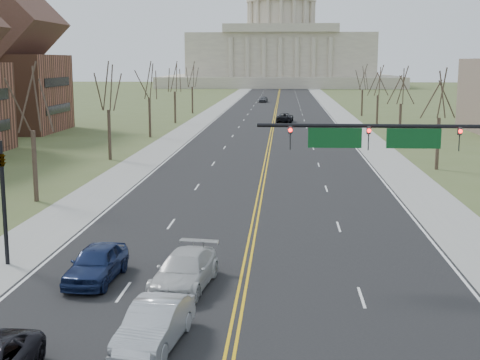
# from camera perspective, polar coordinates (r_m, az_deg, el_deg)

# --- Properties ---
(road) EXTENTS (20.00, 380.00, 0.01)m
(road) POSITION_cam_1_polar(r_m,az_deg,el_deg) (127.00, 3.03, 5.74)
(road) COLOR black
(road) RESTS_ON ground
(cross_road) EXTENTS (120.00, 14.00, 0.01)m
(cross_road) POSITION_cam_1_polar(r_m,az_deg,el_deg) (24.65, -0.52, -12.93)
(cross_road) COLOR black
(cross_road) RESTS_ON ground
(sidewalk_left) EXTENTS (4.00, 380.00, 0.03)m
(sidewalk_left) POSITION_cam_1_polar(r_m,az_deg,el_deg) (127.72, -2.38, 5.78)
(sidewalk_left) COLOR gray
(sidewalk_left) RESTS_ON ground
(sidewalk_right) EXTENTS (4.00, 380.00, 0.03)m
(sidewalk_right) POSITION_cam_1_polar(r_m,az_deg,el_deg) (127.40, 8.46, 5.67)
(sidewalk_right) COLOR gray
(sidewalk_right) RESTS_ON ground
(center_line) EXTENTS (0.42, 380.00, 0.01)m
(center_line) POSITION_cam_1_polar(r_m,az_deg,el_deg) (127.00, 3.03, 5.75)
(center_line) COLOR gold
(center_line) RESTS_ON road
(edge_line_left) EXTENTS (0.15, 380.00, 0.01)m
(edge_line_left) POSITION_cam_1_polar(r_m,az_deg,el_deg) (127.51, -1.40, 5.78)
(edge_line_left) COLOR silver
(edge_line_left) RESTS_ON road
(edge_line_right) EXTENTS (0.15, 380.00, 0.01)m
(edge_line_right) POSITION_cam_1_polar(r_m,az_deg,el_deg) (127.24, 7.47, 5.69)
(edge_line_right) COLOR silver
(edge_line_right) RESTS_ON road
(capitol) EXTENTS (90.00, 60.00, 50.00)m
(capitol) POSITION_cam_1_polar(r_m,az_deg,el_deg) (266.58, 3.50, 11.07)
(capitol) COLOR beige
(capitol) RESTS_ON ground
(signal_mast) EXTENTS (12.12, 0.44, 7.20)m
(signal_mast) POSITION_cam_1_polar(r_m,az_deg,el_deg) (30.90, 14.46, 2.56)
(signal_mast) COLOR black
(signal_mast) RESTS_ON ground
(signal_left) EXTENTS (0.32, 0.36, 6.00)m
(signal_left) POSITION_cam_1_polar(r_m,az_deg,el_deg) (33.43, -19.57, -0.71)
(signal_left) COLOR black
(signal_left) RESTS_ON ground
(tree_l_0) EXTENTS (3.96, 3.96, 9.00)m
(tree_l_0) POSITION_cam_1_polar(r_m,az_deg,el_deg) (47.91, -17.39, 6.41)
(tree_l_0) COLOR #3C2C23
(tree_l_0) RESTS_ON ground
(tree_r_1) EXTENTS (3.74, 3.74, 8.50)m
(tree_r_1) POSITION_cam_1_polar(r_m,az_deg,el_deg) (62.24, 16.71, 6.83)
(tree_r_1) COLOR #3C2C23
(tree_r_1) RESTS_ON ground
(tree_l_1) EXTENTS (3.96, 3.96, 9.00)m
(tree_l_1) POSITION_cam_1_polar(r_m,az_deg,el_deg) (66.93, -11.21, 7.60)
(tree_l_1) COLOR #3C2C23
(tree_l_1) RESTS_ON ground
(tree_r_2) EXTENTS (3.74, 3.74, 8.50)m
(tree_r_2) POSITION_cam_1_polar(r_m,az_deg,el_deg) (81.85, 13.62, 7.66)
(tree_r_2) COLOR #3C2C23
(tree_r_2) RESTS_ON ground
(tree_l_2) EXTENTS (3.96, 3.96, 9.00)m
(tree_l_2) POSITION_cam_1_polar(r_m,az_deg,el_deg) (86.40, -7.78, 8.22)
(tree_l_2) COLOR #3C2C23
(tree_l_2) RESTS_ON ground
(tree_r_3) EXTENTS (3.74, 3.74, 8.50)m
(tree_r_3) POSITION_cam_1_polar(r_m,az_deg,el_deg) (101.60, 11.72, 8.16)
(tree_r_3) COLOR #3C2C23
(tree_r_3) RESTS_ON ground
(tree_l_3) EXTENTS (3.96, 3.96, 9.00)m
(tree_l_3) POSITION_cam_1_polar(r_m,az_deg,el_deg) (106.06, -5.60, 8.60)
(tree_l_3) COLOR #3C2C23
(tree_l_3) RESTS_ON ground
(tree_r_4) EXTENTS (3.74, 3.74, 8.50)m
(tree_r_4) POSITION_cam_1_polar(r_m,az_deg,el_deg) (121.44, 10.43, 8.49)
(tree_r_4) COLOR #3C2C23
(tree_r_4) RESTS_ON ground
(tree_l_4) EXTENTS (3.96, 3.96, 9.00)m
(tree_l_4) POSITION_cam_1_polar(r_m,az_deg,el_deg) (125.83, -4.11, 8.85)
(tree_l_4) COLOR #3C2C23
(tree_l_4) RESTS_ON ground
(car_sb_inner_lead) EXTENTS (2.24, 4.84, 1.53)m
(car_sb_inner_lead) POSITION_cam_1_polar(r_m,az_deg,el_deg) (23.52, -7.30, -12.14)
(car_sb_inner_lead) COLOR #B3B6BB
(car_sb_inner_lead) RESTS_ON road
(car_sb_inner_second) EXTENTS (2.82, 5.53, 1.54)m
(car_sb_inner_second) POSITION_cam_1_polar(r_m,az_deg,el_deg) (29.05, -4.75, -7.71)
(car_sb_inner_second) COLOR #BBBBBB
(car_sb_inner_second) RESTS_ON road
(car_sb_outer_second) EXTENTS (2.19, 4.84, 1.61)m
(car_sb_outer_second) POSITION_cam_1_polar(r_m,az_deg,el_deg) (30.50, -12.16, -6.96)
(car_sb_outer_second) COLOR #16234E
(car_sb_outer_second) RESTS_ON road
(car_far_nb) EXTENTS (2.89, 5.51, 1.48)m
(car_far_nb) POSITION_cam_1_polar(r_m,az_deg,el_deg) (107.56, 3.85, 5.34)
(car_far_nb) COLOR black
(car_far_nb) RESTS_ON road
(car_far_sb) EXTENTS (2.21, 4.49, 1.47)m
(car_far_sb) POSITION_cam_1_polar(r_m,az_deg,el_deg) (159.45, 2.00, 6.91)
(car_far_sb) COLOR #4F5157
(car_far_sb) RESTS_ON road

